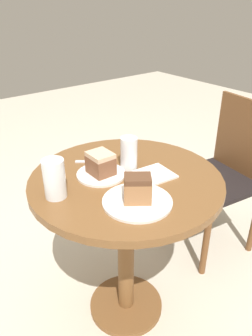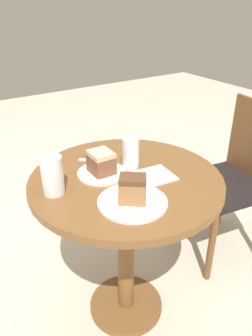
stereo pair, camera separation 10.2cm
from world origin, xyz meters
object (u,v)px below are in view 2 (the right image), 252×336
at_px(chair, 233,179).
at_px(cake_slice_near, 101,162).
at_px(plate_far, 132,202).
at_px(glass_lemonade, 131,155).
at_px(glass_water, 53,177).
at_px(cake_slice_far, 133,189).
at_px(plate_near, 102,173).

height_order(chair, cake_slice_near, chair).
relative_size(plate_far, glass_lemonade, 1.82).
bearing_deg(glass_water, cake_slice_far, 43.22).
bearing_deg(cake_slice_near, chair, 89.15).
relative_size(plate_far, cake_slice_near, 2.46).
relative_size(plate_near, glass_water, 1.35).
bearing_deg(cake_slice_far, plate_far, 0.00).
xyz_separation_m(plate_near, cake_slice_near, (0.00, 0.00, 0.05)).
height_order(cake_slice_far, glass_lemonade, glass_lemonade).
bearing_deg(chair, glass_water, -80.33).
distance_m(chair, glass_lemonade, 0.77).
xyz_separation_m(chair, cake_slice_far, (0.23, -0.84, 0.33)).
relative_size(chair, plate_far, 3.64).
distance_m(cake_slice_far, glass_water, 0.29).
bearing_deg(plate_far, glass_water, -136.78).
relative_size(plate_far, glass_water, 1.69).
height_order(chair, cake_slice_far, chair).
relative_size(chair, plate_near, 4.56).
distance_m(cake_slice_near, glass_water, 0.21).
height_order(plate_near, glass_lemonade, glass_lemonade).
bearing_deg(cake_slice_near, plate_near, -135.00).
height_order(chair, plate_far, chair).
height_order(plate_far, cake_slice_near, cake_slice_near).
distance_m(chair, plate_far, 0.91).
height_order(cake_slice_near, glass_water, glass_water).
height_order(cake_slice_near, glass_lemonade, glass_lemonade).
distance_m(plate_near, glass_water, 0.22).
relative_size(cake_slice_near, glass_water, 0.69).
xyz_separation_m(plate_near, glass_lemonade, (0.02, 0.13, 0.05)).
bearing_deg(glass_lemonade, plate_near, -97.86).
bearing_deg(plate_near, glass_water, -83.01).
bearing_deg(glass_water, glass_lemonade, 91.42).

